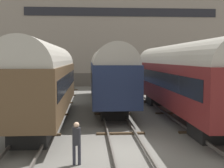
{
  "coord_description": "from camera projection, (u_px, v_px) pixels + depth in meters",
  "views": [
    {
      "loc": [
        -1.66,
        -13.39,
        4.06
      ],
      "look_at": [
        0.0,
        9.37,
        2.2
      ],
      "focal_mm": 50.0,
      "sensor_mm": 36.0,
      "label": 1
    }
  ],
  "objects": [
    {
      "name": "ground_plane",
      "position": [
        127.0,
        151.0,
        13.76
      ],
      "size": [
        200.0,
        200.0,
        0.0
      ],
      "primitive_type": "plane",
      "color": "#56544F"
    },
    {
      "name": "track_middle",
      "position": [
        127.0,
        148.0,
        13.75
      ],
      "size": [
        2.6,
        60.0,
        0.26
      ],
      "color": "#4C4742",
      "rests_on": "ground"
    },
    {
      "name": "train_car_brown",
      "position": [
        45.0,
        78.0,
        19.63
      ],
      "size": [
        2.99,
        15.03,
        5.06
      ],
      "color": "black",
      "rests_on": "ground"
    },
    {
      "name": "train_car_maroon",
      "position": [
        178.0,
        75.0,
        21.57
      ],
      "size": [
        2.86,
        18.7,
        5.06
      ],
      "color": "black",
      "rests_on": "ground"
    },
    {
      "name": "warehouse_building",
      "position": [
        118.0,
        24.0,
        51.0
      ],
      "size": [
        39.79,
        11.9,
        19.59
      ],
      "color": "#46403A",
      "rests_on": "ground"
    },
    {
      "name": "train_car_navy",
      "position": [
        108.0,
        72.0,
        27.32
      ],
      "size": [
        3.02,
        18.88,
        5.09
      ],
      "color": "black",
      "rests_on": "ground"
    },
    {
      "name": "person_worker",
      "position": [
        77.0,
        139.0,
        11.84
      ],
      "size": [
        0.32,
        0.32,
        1.66
      ],
      "color": "#282833",
      "rests_on": "ground"
    },
    {
      "name": "track_left",
      "position": [
        24.0,
        150.0,
        13.42
      ],
      "size": [
        2.6,
        60.0,
        0.26
      ],
      "color": "#4C4742",
      "rests_on": "ground"
    }
  ]
}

